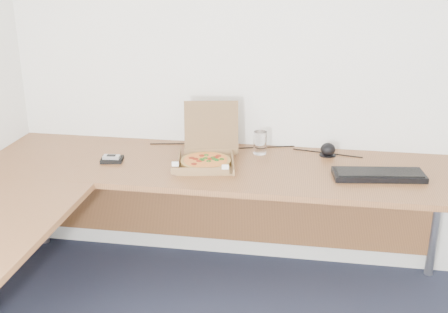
% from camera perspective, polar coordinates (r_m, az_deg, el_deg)
% --- Properties ---
extents(room_shell, '(3.50, 3.50, 2.50)m').
position_cam_1_polar(room_shell, '(1.44, 9.43, -2.27)').
color(room_shell, white).
rests_on(room_shell, ground).
extents(desk, '(2.50, 2.20, 0.73)m').
position_cam_1_polar(desk, '(2.68, -9.02, -4.18)').
color(desk, brown).
rests_on(desk, ground).
extents(pizza_box, '(0.29, 0.34, 0.30)m').
position_cam_1_polar(pizza_box, '(2.96, -1.80, -0.13)').
color(pizza_box, olive).
rests_on(pizza_box, desk).
extents(drinking_glass, '(0.07, 0.07, 0.13)m').
position_cam_1_polar(drinking_glass, '(3.12, 3.66, 1.41)').
color(drinking_glass, silver).
rests_on(drinking_glass, desk).
extents(keyboard, '(0.46, 0.22, 0.03)m').
position_cam_1_polar(keyboard, '(2.90, 15.34, -1.80)').
color(keyboard, black).
rests_on(keyboard, desk).
extents(wallet, '(0.13, 0.11, 0.02)m').
position_cam_1_polar(wallet, '(3.07, -11.24, -0.30)').
color(wallet, black).
rests_on(wallet, desk).
extents(phone, '(0.09, 0.05, 0.02)m').
position_cam_1_polar(phone, '(3.06, -11.30, -0.05)').
color(phone, '#B2B5BA').
rests_on(phone, wallet).
extents(dome_speaker, '(0.09, 0.09, 0.08)m').
position_cam_1_polar(dome_speaker, '(3.14, 10.45, 0.77)').
color(dome_speaker, black).
rests_on(dome_speaker, desk).
extents(cable_bundle, '(0.58, 0.12, 0.01)m').
position_cam_1_polar(cable_bundle, '(3.22, 2.59, 0.89)').
color(cable_bundle, black).
rests_on(cable_bundle, desk).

